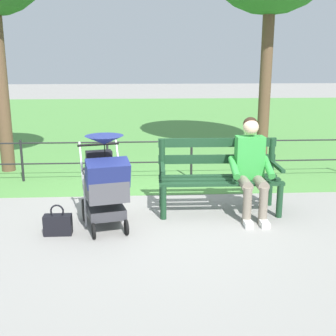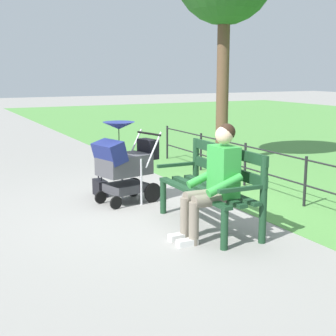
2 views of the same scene
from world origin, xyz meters
name	(u,v)px [view 1 (image 1 of 2)]	position (x,y,z in m)	size (l,w,h in m)	color
ground_plane	(152,214)	(0.00, 0.00, 0.00)	(60.00, 60.00, 0.00)	gray
grass_lawn	(146,121)	(0.00, -8.80, 0.00)	(40.00, 16.00, 0.01)	#518E42
park_bench	(219,172)	(-0.89, -0.12, 0.53)	(1.61, 0.62, 0.96)	#193D23
person_on_bench	(251,165)	(-1.27, 0.11, 0.68)	(0.54, 0.74, 1.28)	slate
stroller	(105,181)	(0.57, 0.45, 0.59)	(0.69, 0.97, 1.15)	black
handbag	(58,224)	(1.11, 0.62, 0.13)	(0.32, 0.14, 0.37)	black
park_fence	(150,155)	(0.00, -1.69, 0.42)	(7.10, 0.04, 0.70)	black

